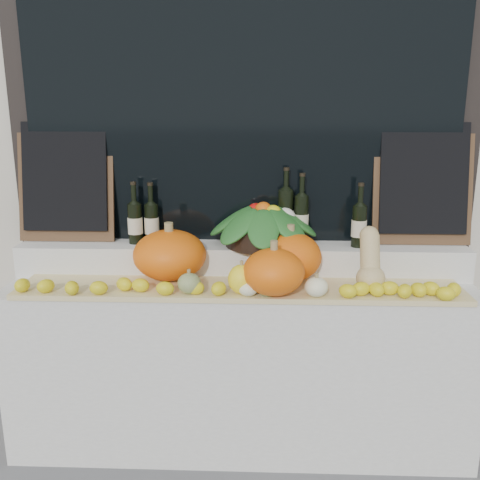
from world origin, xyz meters
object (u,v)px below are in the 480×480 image
at_px(pumpkin_left, 170,255).
at_px(pumpkin_right, 290,256).
at_px(wine_bottle_tall, 285,216).
at_px(butternut_squash, 370,262).
at_px(produce_bowl, 263,224).

xyz_separation_m(pumpkin_left, pumpkin_right, (0.59, 0.00, -0.00)).
xyz_separation_m(pumpkin_right, wine_bottle_tall, (-0.02, 0.20, 0.16)).
xyz_separation_m(butternut_squash, produce_bowl, (-0.50, 0.26, 0.12)).
height_order(pumpkin_right, wine_bottle_tall, wine_bottle_tall).
xyz_separation_m(pumpkin_left, produce_bowl, (0.46, 0.15, 0.12)).
distance_m(butternut_squash, wine_bottle_tall, 0.51).
relative_size(pumpkin_left, produce_bowl, 0.61).
height_order(butternut_squash, wine_bottle_tall, wine_bottle_tall).
height_order(pumpkin_right, produce_bowl, produce_bowl).
height_order(pumpkin_left, produce_bowl, produce_bowl).
xyz_separation_m(butternut_squash, wine_bottle_tall, (-0.38, 0.31, 0.15)).
distance_m(pumpkin_left, wine_bottle_tall, 0.63).
bearing_deg(pumpkin_left, pumpkin_right, 0.23).
distance_m(pumpkin_left, butternut_squash, 0.96).
bearing_deg(pumpkin_right, butternut_squash, -16.30).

